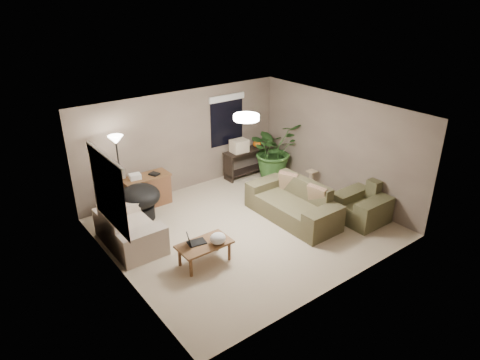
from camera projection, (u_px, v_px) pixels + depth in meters
room_shell at (246, 174)px, 8.65m from camera, size 5.50×5.50×5.50m
main_sofa at (294, 206)px, 9.45m from camera, size 0.95×2.20×0.85m
throw_pillows at (303, 188)px, 9.44m from camera, size 0.38×1.39×0.47m
loveseat at (129, 232)px, 8.45m from camera, size 0.90×1.60×0.85m
armchair at (362, 208)px, 9.37m from camera, size 0.95×1.00×0.85m
coffee_table at (204, 246)px, 7.87m from camera, size 1.00×0.55×0.42m
laptop at (193, 241)px, 7.80m from camera, size 0.41×0.28×0.24m
plastic_bag at (218, 238)px, 7.80m from camera, size 0.37×0.35×0.21m
desk at (147, 191)px, 9.95m from camera, size 1.10×0.50×0.75m
desk_papers at (139, 176)px, 9.68m from camera, size 0.71×0.31×0.12m
console_table at (247, 161)px, 11.50m from camera, size 1.30×0.40×0.75m
pumpkin at (257, 144)px, 11.52m from camera, size 0.28×0.28×0.18m
cardboard_box at (239, 146)px, 11.16m from camera, size 0.45×0.34×0.33m
papasan_chair at (140, 200)px, 9.34m from camera, size 1.08×1.08×0.80m
floor_lamp at (117, 150)px, 8.94m from camera, size 0.32×0.32×1.91m
ceiling_fixture at (246, 117)px, 8.16m from camera, size 0.50×0.50×0.10m
houseplant at (274, 155)px, 11.45m from camera, size 1.35×1.50×1.17m
cat_scratching_post at (311, 181)px, 10.82m from camera, size 0.32×0.32×0.50m
window_left at (107, 179)px, 7.15m from camera, size 0.05×1.56×1.33m
window_back at (227, 112)px, 10.94m from camera, size 1.06×0.05×1.33m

